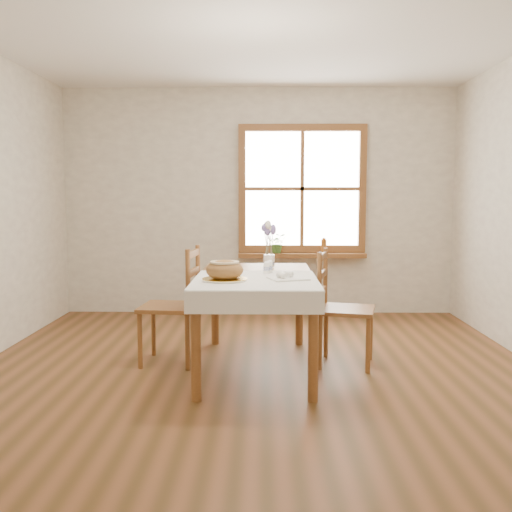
{
  "coord_description": "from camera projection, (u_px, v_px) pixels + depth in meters",
  "views": [
    {
      "loc": [
        0.06,
        -4.13,
        1.37
      ],
      "look_at": [
        0.0,
        0.3,
        0.9
      ],
      "focal_mm": 40.0,
      "sensor_mm": 36.0,
      "label": 1
    }
  ],
  "objects": [
    {
      "name": "pepper_shaker",
      "position": [
        269.0,
        266.0,
        4.52
      ],
      "size": [
        0.06,
        0.06,
        0.1
      ],
      "primitive_type": "cylinder",
      "rotation": [
        0.0,
        0.0,
        -0.22
      ],
      "color": "white",
      "rests_on": "table_linen"
    },
    {
      "name": "window",
      "position": [
        302.0,
        189.0,
        6.55
      ],
      "size": [
        1.46,
        0.08,
        1.46
      ],
      "color": "brown",
      "rests_on": "ground"
    },
    {
      "name": "dining_table",
      "position": [
        256.0,
        286.0,
        4.48
      ],
      "size": [
        0.9,
        1.6,
        0.75
      ],
      "color": "brown",
      "rests_on": "ground"
    },
    {
      "name": "chair_left",
      "position": [
        169.0,
        305.0,
        4.66
      ],
      "size": [
        0.51,
        0.49,
        0.96
      ],
      "primitive_type": null,
      "rotation": [
        0.0,
        0.0,
        -1.66
      ],
      "color": "brown",
      "rests_on": "ground"
    },
    {
      "name": "flower_vase",
      "position": [
        269.0,
        262.0,
        4.91
      ],
      "size": [
        0.11,
        0.11,
        0.11
      ],
      "primitive_type": "cylinder",
      "rotation": [
        0.0,
        0.0,
        -0.15
      ],
      "color": "white",
      "rests_on": "dining_table"
    },
    {
      "name": "lavender_bouquet",
      "position": [
        269.0,
        237.0,
        4.89
      ],
      "size": [
        0.17,
        0.17,
        0.32
      ],
      "primitive_type": null,
      "color": "#6E5CA4",
      "rests_on": "flower_vase"
    },
    {
      "name": "ground",
      "position": [
        255.0,
        380.0,
        4.25
      ],
      "size": [
        5.0,
        5.0,
        0.0
      ],
      "primitive_type": "plane",
      "color": "brown",
      "rests_on": "ground"
    },
    {
      "name": "potted_plant",
      "position": [
        277.0,
        245.0,
        6.55
      ],
      "size": [
        0.21,
        0.23,
        0.18
      ],
      "primitive_type": "imported",
      "rotation": [
        0.0,
        0.0,
        -0.03
      ],
      "color": "#396729",
      "rests_on": "window_sill"
    },
    {
      "name": "amber_bottle",
      "position": [
        324.0,
        245.0,
        6.55
      ],
      "size": [
        0.08,
        0.08,
        0.18
      ],
      "primitive_type": "cylinder",
      "rotation": [
        0.0,
        0.0,
        0.22
      ],
      "color": "#99551C",
      "rests_on": "window_sill"
    },
    {
      "name": "room_walls",
      "position": [
        255.0,
        148.0,
        4.07
      ],
      "size": [
        4.6,
        5.1,
        2.65
      ],
      "color": "white",
      "rests_on": "ground"
    },
    {
      "name": "chair_right",
      "position": [
        346.0,
        308.0,
        4.6
      ],
      "size": [
        0.54,
        0.53,
        0.93
      ],
      "primitive_type": null,
      "rotation": [
        0.0,
        0.0,
        1.34
      ],
      "color": "brown",
      "rests_on": "ground"
    },
    {
      "name": "egg_napkin",
      "position": [
        288.0,
        278.0,
        4.17
      ],
      "size": [
        0.32,
        0.3,
        0.01
      ],
      "primitive_type": "cube",
      "rotation": [
        0.0,
        0.0,
        0.33
      ],
      "color": "white",
      "rests_on": "table_linen"
    },
    {
      "name": "bread_plate",
      "position": [
        225.0,
        280.0,
        4.1
      ],
      "size": [
        0.32,
        0.32,
        0.02
      ],
      "primitive_type": "cylinder",
      "rotation": [
        0.0,
        0.0,
        0.03
      ],
      "color": "white",
      "rests_on": "table_linen"
    },
    {
      "name": "bread_loaf",
      "position": [
        225.0,
        268.0,
        4.09
      ],
      "size": [
        0.27,
        0.27,
        0.15
      ],
      "primitive_type": "ellipsoid",
      "color": "#B1743F",
      "rests_on": "bread_plate"
    },
    {
      "name": "eggs",
      "position": [
        288.0,
        275.0,
        4.17
      ],
      "size": [
        0.25,
        0.24,
        0.04
      ],
      "primitive_type": null,
      "rotation": [
        0.0,
        0.0,
        0.33
      ],
      "color": "white",
      "rests_on": "egg_napkin"
    },
    {
      "name": "table_linen",
      "position": [
        255.0,
        280.0,
        4.17
      ],
      "size": [
        0.91,
        0.99,
        0.01
      ],
      "primitive_type": "cube",
      "color": "white",
      "rests_on": "dining_table"
    },
    {
      "name": "window_sill",
      "position": [
        302.0,
        255.0,
        6.56
      ],
      "size": [
        1.46,
        0.2,
        0.05
      ],
      "color": "brown",
      "rests_on": "ground"
    },
    {
      "name": "salt_shaker",
      "position": [
        267.0,
        267.0,
        4.47
      ],
      "size": [
        0.06,
        0.06,
        0.1
      ],
      "primitive_type": "cylinder",
      "rotation": [
        0.0,
        0.0,
        -0.07
      ],
      "color": "white",
      "rests_on": "table_linen"
    }
  ]
}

